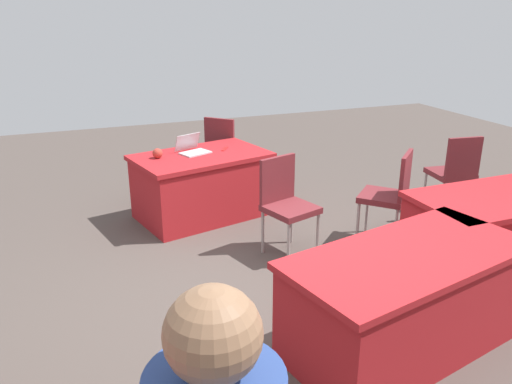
% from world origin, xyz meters
% --- Properties ---
extents(ground_plane, '(14.40, 14.40, 0.00)m').
position_xyz_m(ground_plane, '(0.00, 0.00, 0.00)').
color(ground_plane, '#4C423D').
extents(table_foreground, '(1.64, 1.22, 0.74)m').
position_xyz_m(table_foreground, '(-0.05, -1.99, 0.37)').
color(table_foreground, '#AD1E23').
rests_on(table_foreground, ground).
extents(table_mid_right, '(1.93, 1.21, 0.74)m').
position_xyz_m(table_mid_right, '(-0.72, 0.91, 0.37)').
color(table_mid_right, '#AD1E23').
rests_on(table_mid_right, ground).
extents(table_back_left, '(1.68, 0.88, 0.74)m').
position_xyz_m(table_back_left, '(-2.23, 0.27, 0.37)').
color(table_back_left, '#AD1E23').
rests_on(table_back_left, ground).
extents(chair_near_front, '(0.55, 0.55, 0.96)m').
position_xyz_m(chair_near_front, '(-0.56, -0.78, 0.55)').
color(chair_near_front, '#9E9993').
rests_on(chair_near_front, ground).
extents(chair_tucked_right, '(0.62, 0.62, 0.97)m').
position_xyz_m(chair_tucked_right, '(-0.60, -2.84, 0.56)').
color(chair_tucked_right, '#9E9993').
rests_on(chair_tucked_right, ground).
extents(chair_aisle, '(0.50, 0.50, 0.96)m').
position_xyz_m(chair_aisle, '(-2.77, -0.97, 0.55)').
color(chair_aisle, '#9E9993').
rests_on(chair_aisle, ground).
extents(chair_back_row, '(0.62, 0.62, 0.98)m').
position_xyz_m(chair_back_row, '(-1.62, -0.58, 0.57)').
color(chair_back_row, '#9E9993').
rests_on(chair_back_row, ground).
extents(laptop_silver, '(0.40, 0.39, 0.21)m').
position_xyz_m(laptop_silver, '(0.02, -2.09, 0.78)').
color(laptop_silver, silver).
rests_on(laptop_silver, table_foreground).
extents(yarn_ball, '(0.11, 0.11, 0.11)m').
position_xyz_m(yarn_ball, '(0.43, -2.01, 0.80)').
color(yarn_ball, '#B2382D').
rests_on(yarn_ball, table_foreground).
extents(scissors_red, '(0.13, 0.17, 0.01)m').
position_xyz_m(scissors_red, '(-0.37, -2.10, 0.75)').
color(scissors_red, red).
rests_on(scissors_red, table_foreground).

